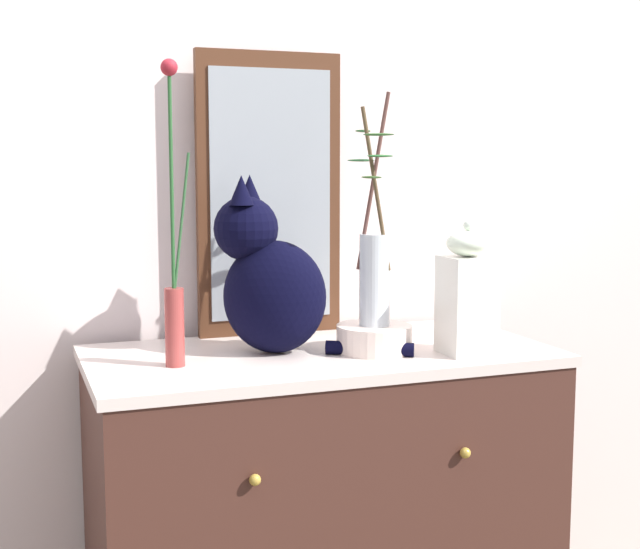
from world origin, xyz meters
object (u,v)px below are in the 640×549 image
mirror_leaning (270,195)px  vase_glass_clear (374,267)px  jar_lidded_porcelain (467,294)px  vase_slim_green (174,284)px  cat_sitting (269,280)px  bowl_porcelain (374,338)px  sideboard (320,526)px

mirror_leaning → vase_glass_clear: size_ratio=1.33×
jar_lidded_porcelain → vase_slim_green: bearing=170.8°
cat_sitting → vase_slim_green: 0.24m
vase_slim_green → bowl_porcelain: 0.49m
sideboard → bowl_porcelain: size_ratio=6.11×
cat_sitting → vase_slim_green: bearing=-164.7°
bowl_porcelain → vase_glass_clear: (-0.00, 0.00, 0.17)m
mirror_leaning → vase_slim_green: (-0.30, -0.28, -0.18)m
vase_glass_clear → mirror_leaning: bearing=118.3°
vase_slim_green → vase_glass_clear: vase_slim_green is taller
vase_slim_green → bowl_porcelain: (0.46, -0.02, -0.15)m
vase_slim_green → sideboard: bearing=6.6°
mirror_leaning → cat_sitting: (-0.07, -0.22, -0.19)m
sideboard → bowl_porcelain: (0.11, -0.06, 0.46)m
bowl_porcelain → mirror_leaning: bearing=118.4°
cat_sitting → sideboard: bearing=-11.1°
mirror_leaning → vase_slim_green: mirror_leaning is taller
vase_slim_green → jar_lidded_porcelain: size_ratio=2.11×
sideboard → vase_slim_green: vase_slim_green is taller
vase_slim_green → jar_lidded_porcelain: (0.65, -0.11, -0.04)m
mirror_leaning → bowl_porcelain: (0.16, -0.30, -0.33)m
vase_glass_clear → bowl_porcelain: bearing=-5.1°
vase_glass_clear → jar_lidded_porcelain: size_ratio=1.73×
vase_slim_green → bowl_porcelain: vase_slim_green is taller
sideboard → vase_glass_clear: 0.64m
mirror_leaning → sideboard: bearing=-79.0°
sideboard → jar_lidded_porcelain: jar_lidded_porcelain is taller
mirror_leaning → vase_slim_green: size_ratio=1.09×
sideboard → mirror_leaning: mirror_leaning is taller
vase_slim_green → vase_glass_clear: bearing=-1.9°
sideboard → vase_glass_clear: vase_glass_clear is taller
bowl_porcelain → cat_sitting: bearing=161.2°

